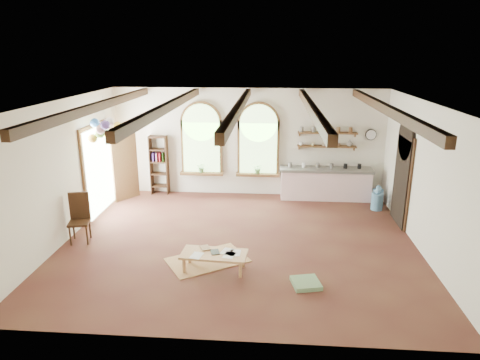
# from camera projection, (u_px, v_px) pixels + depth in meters

# --- Properties ---
(floor) EXTENTS (8.00, 8.00, 0.00)m
(floor) POSITION_uv_depth(u_px,v_px,m) (239.00, 242.00, 9.86)
(floor) COLOR brown
(floor) RESTS_ON ground
(ceiling_beams) EXTENTS (6.20, 6.80, 0.18)m
(ceiling_beams) POSITION_uv_depth(u_px,v_px,m) (239.00, 107.00, 8.95)
(ceiling_beams) COLOR #392412
(ceiling_beams) RESTS_ON ceiling
(window_left) EXTENTS (1.30, 0.28, 2.20)m
(window_left) POSITION_uv_depth(u_px,v_px,m) (201.00, 141.00, 12.75)
(window_left) COLOR brown
(window_left) RESTS_ON floor
(window_right) EXTENTS (1.30, 0.28, 2.20)m
(window_right) POSITION_uv_depth(u_px,v_px,m) (258.00, 142.00, 12.63)
(window_right) COLOR brown
(window_right) RESTS_ON floor
(left_doorway) EXTENTS (0.10, 1.90, 2.50)m
(left_doorway) POSITION_uv_depth(u_px,v_px,m) (99.00, 170.00, 11.53)
(left_doorway) COLOR brown
(left_doorway) RESTS_ON floor
(right_doorway) EXTENTS (0.10, 1.30, 2.40)m
(right_doorway) POSITION_uv_depth(u_px,v_px,m) (401.00, 181.00, 10.68)
(right_doorway) COLOR black
(right_doorway) RESTS_ON floor
(kitchen_counter) EXTENTS (2.68, 0.62, 0.94)m
(kitchen_counter) POSITION_uv_depth(u_px,v_px,m) (325.00, 183.00, 12.60)
(kitchen_counter) COLOR silver
(kitchen_counter) RESTS_ON floor
(wall_shelf_lower) EXTENTS (1.70, 0.24, 0.04)m
(wall_shelf_lower) POSITION_uv_depth(u_px,v_px,m) (327.00, 146.00, 12.46)
(wall_shelf_lower) COLOR brown
(wall_shelf_lower) RESTS_ON wall_back
(wall_shelf_upper) EXTENTS (1.70, 0.24, 0.04)m
(wall_shelf_upper) POSITION_uv_depth(u_px,v_px,m) (328.00, 133.00, 12.35)
(wall_shelf_upper) COLOR brown
(wall_shelf_upper) RESTS_ON wall_back
(wall_clock) EXTENTS (0.32, 0.04, 0.32)m
(wall_clock) POSITION_uv_depth(u_px,v_px,m) (371.00, 135.00, 12.34)
(wall_clock) COLOR black
(wall_clock) RESTS_ON wall_back
(bookshelf) EXTENTS (0.53, 0.32, 1.80)m
(bookshelf) POSITION_uv_depth(u_px,v_px,m) (159.00, 165.00, 12.96)
(bookshelf) COLOR #392412
(bookshelf) RESTS_ON floor
(coffee_table) EXTENTS (1.35, 0.69, 0.37)m
(coffee_table) POSITION_uv_depth(u_px,v_px,m) (214.00, 255.00, 8.52)
(coffee_table) COLOR tan
(coffee_table) RESTS_ON floor
(side_chair) EXTENTS (0.54, 0.54, 1.14)m
(side_chair) POSITION_uv_depth(u_px,v_px,m) (80.00, 228.00, 9.82)
(side_chair) COLOR #392412
(side_chair) RESTS_ON floor
(floor_mat) EXTENTS (1.89, 1.70, 0.02)m
(floor_mat) POSITION_uv_depth(u_px,v_px,m) (207.00, 260.00, 9.00)
(floor_mat) COLOR tan
(floor_mat) RESTS_ON floor
(floor_cushion) EXTENTS (0.60, 0.60, 0.09)m
(floor_cushion) POSITION_uv_depth(u_px,v_px,m) (306.00, 283.00, 8.04)
(floor_cushion) COLOR #64875D
(floor_cushion) RESTS_ON floor
(water_jug_a) EXTENTS (0.30, 0.30, 0.57)m
(water_jug_a) POSITION_uv_depth(u_px,v_px,m) (378.00, 196.00, 12.18)
(water_jug_a) COLOR #5187AE
(water_jug_a) RESTS_ON floor
(water_jug_b) EXTENTS (0.32, 0.32, 0.62)m
(water_jug_b) POSITION_uv_depth(u_px,v_px,m) (377.00, 200.00, 11.79)
(water_jug_b) COLOR #5187AE
(water_jug_b) RESTS_ON floor
(balloon_cluster) EXTENTS (0.75, 0.79, 1.14)m
(balloon_cluster) POSITION_uv_depth(u_px,v_px,m) (105.00, 131.00, 10.54)
(balloon_cluster) COLOR silver
(balloon_cluster) RESTS_ON floor
(table_book) EXTENTS (0.27, 0.31, 0.02)m
(table_book) POSITION_uv_depth(u_px,v_px,m) (201.00, 249.00, 8.68)
(table_book) COLOR olive
(table_book) RESTS_ON coffee_table
(tablet) EXTENTS (0.23, 0.28, 0.01)m
(tablet) POSITION_uv_depth(u_px,v_px,m) (215.00, 252.00, 8.54)
(tablet) COLOR black
(tablet) RESTS_ON coffee_table
(potted_plant_left) EXTENTS (0.27, 0.23, 0.30)m
(potted_plant_left) POSITION_uv_depth(u_px,v_px,m) (202.00, 167.00, 12.88)
(potted_plant_left) COLOR #598C4C
(potted_plant_left) RESTS_ON window_left
(potted_plant_right) EXTENTS (0.27, 0.23, 0.30)m
(potted_plant_right) POSITION_uv_depth(u_px,v_px,m) (258.00, 169.00, 12.76)
(potted_plant_right) COLOR #598C4C
(potted_plant_right) RESTS_ON window_right
(shelf_cup_a) EXTENTS (0.12, 0.10, 0.10)m
(shelf_cup_a) POSITION_uv_depth(u_px,v_px,m) (301.00, 144.00, 12.50)
(shelf_cup_a) COLOR white
(shelf_cup_a) RESTS_ON wall_shelf_lower
(shelf_cup_b) EXTENTS (0.10, 0.10, 0.09)m
(shelf_cup_b) POSITION_uv_depth(u_px,v_px,m) (313.00, 144.00, 12.47)
(shelf_cup_b) COLOR beige
(shelf_cup_b) RESTS_ON wall_shelf_lower
(shelf_bowl_a) EXTENTS (0.22, 0.22, 0.05)m
(shelf_bowl_a) POSITION_uv_depth(u_px,v_px,m) (325.00, 145.00, 12.45)
(shelf_bowl_a) COLOR beige
(shelf_bowl_a) RESTS_ON wall_shelf_lower
(shelf_bowl_b) EXTENTS (0.20, 0.20, 0.06)m
(shelf_bowl_b) POSITION_uv_depth(u_px,v_px,m) (337.00, 145.00, 12.43)
(shelf_bowl_b) COLOR #8C664C
(shelf_bowl_b) RESTS_ON wall_shelf_lower
(shelf_vase) EXTENTS (0.18, 0.18, 0.19)m
(shelf_vase) POSITION_uv_depth(u_px,v_px,m) (350.00, 143.00, 12.38)
(shelf_vase) COLOR slate
(shelf_vase) RESTS_ON wall_shelf_lower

